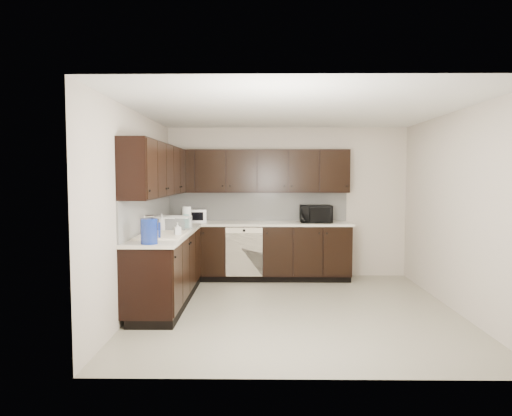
# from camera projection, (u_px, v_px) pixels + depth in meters

# --- Properties ---
(floor) EXTENTS (4.00, 4.00, 0.00)m
(floor) POSITION_uv_depth(u_px,v_px,m) (295.00, 309.00, 5.78)
(floor) COLOR gray
(floor) RESTS_ON ground
(ceiling) EXTENTS (4.00, 4.00, 0.00)m
(ceiling) POSITION_uv_depth(u_px,v_px,m) (296.00, 110.00, 5.61)
(ceiling) COLOR white
(ceiling) RESTS_ON wall_back
(wall_back) EXTENTS (4.00, 0.02, 2.50)m
(wall_back) POSITION_uv_depth(u_px,v_px,m) (287.00, 202.00, 7.69)
(wall_back) COLOR #C0B3A4
(wall_back) RESTS_ON floor
(wall_left) EXTENTS (0.02, 4.00, 2.50)m
(wall_left) POSITION_uv_depth(u_px,v_px,m) (136.00, 211.00, 5.72)
(wall_left) COLOR #C0B3A4
(wall_left) RESTS_ON floor
(wall_right) EXTENTS (0.02, 4.00, 2.50)m
(wall_right) POSITION_uv_depth(u_px,v_px,m) (456.00, 211.00, 5.67)
(wall_right) COLOR #C0B3A4
(wall_right) RESTS_ON floor
(wall_front) EXTENTS (4.00, 0.02, 2.50)m
(wall_front) POSITION_uv_depth(u_px,v_px,m) (314.00, 230.00, 3.70)
(wall_front) COLOR #C0B3A4
(wall_front) RESTS_ON floor
(lower_cabinets) EXTENTS (3.00, 2.80, 0.90)m
(lower_cabinets) POSITION_uv_depth(u_px,v_px,m) (223.00, 261.00, 6.87)
(lower_cabinets) COLOR black
(lower_cabinets) RESTS_ON floor
(countertop) EXTENTS (3.03, 2.83, 0.04)m
(countertop) POSITION_uv_depth(u_px,v_px,m) (223.00, 227.00, 6.83)
(countertop) COLOR beige
(countertop) RESTS_ON lower_cabinets
(backsplash) EXTENTS (3.00, 2.80, 0.48)m
(backsplash) POSITION_uv_depth(u_px,v_px,m) (210.00, 209.00, 7.03)
(backsplash) COLOR beige
(backsplash) RESTS_ON countertop
(upper_cabinets) EXTENTS (3.00, 2.80, 0.70)m
(upper_cabinets) POSITION_uv_depth(u_px,v_px,m) (217.00, 171.00, 6.87)
(upper_cabinets) COLOR black
(upper_cabinets) RESTS_ON wall_back
(dishwasher) EXTENTS (0.58, 0.04, 0.78)m
(dishwasher) POSITION_uv_depth(u_px,v_px,m) (244.00, 249.00, 7.16)
(dishwasher) COLOR #F4E5C7
(dishwasher) RESTS_ON lower_cabinets
(sink) EXTENTS (0.54, 0.82, 0.42)m
(sink) POSITION_uv_depth(u_px,v_px,m) (162.00, 240.00, 5.73)
(sink) COLOR #F4E5C7
(sink) RESTS_ON countertop
(microwave) EXTENTS (0.51, 0.35, 0.28)m
(microwave) POSITION_uv_depth(u_px,v_px,m) (316.00, 214.00, 7.35)
(microwave) COLOR black
(microwave) RESTS_ON countertop
(soap_bottle_a) EXTENTS (0.10, 0.10, 0.17)m
(soap_bottle_a) POSITION_uv_depth(u_px,v_px,m) (177.00, 229.00, 5.71)
(soap_bottle_a) COLOR gray
(soap_bottle_a) RESTS_ON countertop
(soap_bottle_b) EXTENTS (0.10, 0.10, 0.24)m
(soap_bottle_b) POSITION_uv_depth(u_px,v_px,m) (162.00, 222.00, 6.23)
(soap_bottle_b) COLOR gray
(soap_bottle_b) RESTS_ON countertop
(toaster_oven) EXTENTS (0.36, 0.28, 0.21)m
(toaster_oven) POSITION_uv_depth(u_px,v_px,m) (196.00, 216.00, 7.46)
(toaster_oven) COLOR silver
(toaster_oven) RESTS_ON countertop
(storage_bin) EXTENTS (0.50, 0.40, 0.18)m
(storage_bin) POSITION_uv_depth(u_px,v_px,m) (173.00, 223.00, 6.39)
(storage_bin) COLOR white
(storage_bin) RESTS_ON countertop
(blue_pitcher) EXTENTS (0.21, 0.21, 0.28)m
(blue_pitcher) POSITION_uv_depth(u_px,v_px,m) (149.00, 231.00, 5.03)
(blue_pitcher) COLOR navy
(blue_pitcher) RESTS_ON countertop
(teal_tumbler) EXTENTS (0.10, 0.10, 0.19)m
(teal_tumbler) POSITION_uv_depth(u_px,v_px,m) (186.00, 221.00, 6.64)
(teal_tumbler) COLOR #0D9490
(teal_tumbler) RESTS_ON countertop
(paper_towel_roll) EXTENTS (0.17, 0.17, 0.30)m
(paper_towel_roll) POSITION_uv_depth(u_px,v_px,m) (187.00, 217.00, 6.76)
(paper_towel_roll) COLOR white
(paper_towel_roll) RESTS_ON countertop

